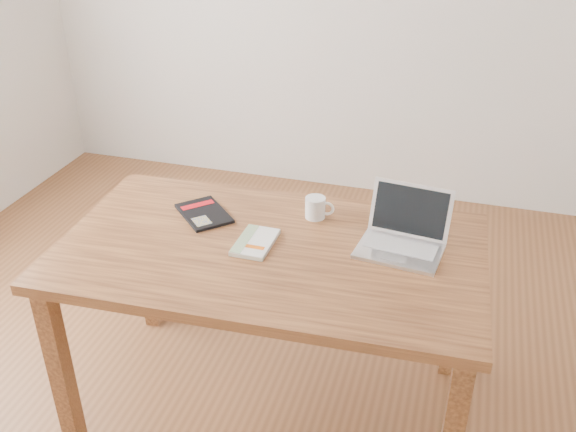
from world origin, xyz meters
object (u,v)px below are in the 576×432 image
(black_guidebook, at_px, (204,213))
(coffee_mug, at_px, (316,207))
(white_guidebook, at_px, (255,242))
(laptop, at_px, (403,236))
(desk, at_px, (270,268))

(black_guidebook, distance_m, coffee_mug, 0.43)
(white_guidebook, xyz_separation_m, coffee_mug, (0.16, 0.25, 0.03))
(laptop, bearing_deg, coffee_mug, 168.34)
(desk, xyz_separation_m, black_guidebook, (-0.31, 0.15, 0.10))
(white_guidebook, relative_size, black_guidebook, 0.75)
(desk, bearing_deg, laptop, 14.41)
(white_guidebook, xyz_separation_m, black_guidebook, (-0.26, 0.15, -0.00))
(laptop, bearing_deg, black_guidebook, -173.92)
(coffee_mug, bearing_deg, laptop, -24.03)
(black_guidebook, bearing_deg, coffee_mug, -31.22)
(desk, height_order, black_guidebook, black_guidebook)
(laptop, xyz_separation_m, coffee_mug, (-0.34, 0.12, 0.00))
(black_guidebook, xyz_separation_m, coffee_mug, (0.42, 0.10, 0.04))
(desk, xyz_separation_m, white_guidebook, (-0.05, 0.00, 0.10))
(coffee_mug, bearing_deg, black_guidebook, -171.32)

